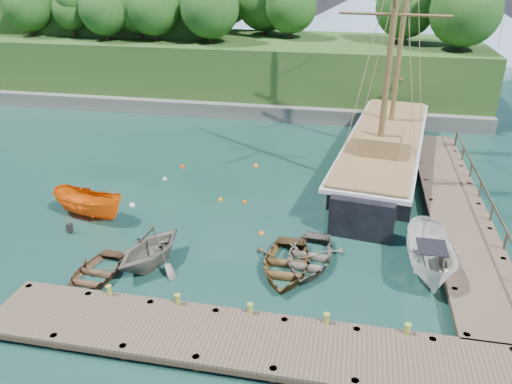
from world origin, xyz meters
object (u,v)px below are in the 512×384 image
(rowboat_1, at_px, (151,264))
(motorboat_orange, at_px, (91,216))
(schooner, at_px, (383,156))
(cabin_boat_white, at_px, (428,273))
(rowboat_3, at_px, (309,263))
(rowboat_0, at_px, (95,279))
(rowboat_2, at_px, (285,271))

(rowboat_1, distance_m, motorboat_orange, 6.59)
(motorboat_orange, xyz_separation_m, schooner, (16.42, 10.31, 1.07))
(rowboat_1, bearing_deg, cabin_boat_white, 26.91)
(rowboat_1, relative_size, rowboat_3, 0.91)
(rowboat_3, height_order, cabin_boat_white, cabin_boat_white)
(rowboat_3, relative_size, cabin_boat_white, 0.84)
(cabin_boat_white, bearing_deg, rowboat_3, -179.26)
(rowboat_1, xyz_separation_m, cabin_boat_white, (12.94, 1.86, 0.00))
(rowboat_0, bearing_deg, motorboat_orange, 122.75)
(rowboat_0, distance_m, rowboat_3, 10.04)
(cabin_boat_white, distance_m, schooner, 12.58)
(rowboat_3, xyz_separation_m, cabin_boat_white, (5.53, 0.24, 0.00))
(schooner, bearing_deg, rowboat_1, -119.88)
(rowboat_0, distance_m, schooner, 20.73)
(rowboat_0, relative_size, rowboat_2, 0.84)
(cabin_boat_white, bearing_deg, motorboat_orange, 171.66)
(rowboat_2, bearing_deg, cabin_boat_white, 8.57)
(rowboat_1, height_order, motorboat_orange, rowboat_1)
(rowboat_1, relative_size, cabin_boat_white, 0.76)
(rowboat_1, height_order, rowboat_2, rowboat_1)
(rowboat_3, distance_m, cabin_boat_white, 5.54)
(rowboat_0, xyz_separation_m, rowboat_3, (9.49, 3.28, 0.00))
(motorboat_orange, height_order, cabin_boat_white, cabin_boat_white)
(rowboat_2, distance_m, cabin_boat_white, 6.64)
(rowboat_3, xyz_separation_m, motorboat_orange, (-12.67, 2.34, 0.00))
(rowboat_1, bearing_deg, motorboat_orange, 161.84)
(rowboat_1, bearing_deg, rowboat_2, 25.48)
(rowboat_1, xyz_separation_m, rowboat_2, (6.40, 0.76, 0.00))
(rowboat_3, bearing_deg, motorboat_orange, 174.59)
(rowboat_0, distance_m, cabin_boat_white, 15.43)
(rowboat_2, bearing_deg, rowboat_3, 39.46)
(rowboat_3, bearing_deg, rowboat_0, -155.90)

